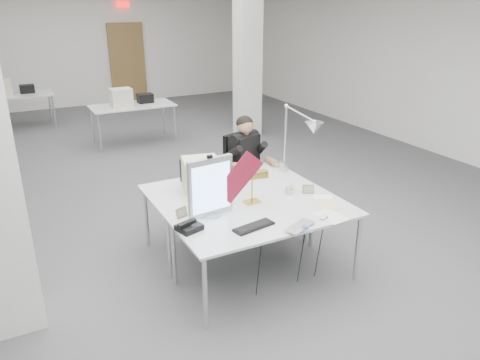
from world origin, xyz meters
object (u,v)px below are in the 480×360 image
at_px(monitor, 210,187).
at_px(desk_phone, 189,227).
at_px(seated_person, 245,150).
at_px(laptop, 304,228).
at_px(beige_monitor, 201,175).
at_px(office_chair, 243,176).
at_px(architect_lamp, 297,137).
at_px(bankers_lamp, 252,186).
at_px(desk_main, 267,216).

distance_m(monitor, desk_phone, 0.45).
bearing_deg(monitor, seated_person, 44.12).
bearing_deg(laptop, beige_monitor, 84.15).
height_order(office_chair, architect_lamp, architect_lamp).
bearing_deg(beige_monitor, desk_phone, -107.57).
relative_size(office_chair, beige_monitor, 2.78).
bearing_deg(architect_lamp, monitor, -164.71).
xyz_separation_m(laptop, architect_lamp, (0.67, 1.14, 0.48)).
distance_m(office_chair, seated_person, 0.38).
bearing_deg(architect_lamp, desk_phone, -161.97).
bearing_deg(bankers_lamp, desk_phone, -150.13).
bearing_deg(beige_monitor, bankers_lamp, -46.22).
relative_size(bankers_lamp, architect_lamp, 0.36).
distance_m(desk_main, laptop, 0.44).
distance_m(seated_person, architect_lamp, 0.92).
relative_size(laptop, architect_lamp, 0.34).
bearing_deg(office_chair, laptop, -121.81).
height_order(desk_main, bankers_lamp, bankers_lamp).
bearing_deg(beige_monitor, seated_person, 48.96).
relative_size(seated_person, beige_monitor, 2.63).
relative_size(desk_main, bankers_lamp, 5.01).
bearing_deg(desk_phone, office_chair, 31.52).
height_order(monitor, architect_lamp, architect_lamp).
bearing_deg(bankers_lamp, beige_monitor, 132.37).
xyz_separation_m(bankers_lamp, desk_phone, (-0.80, -0.27, -0.15)).
height_order(desk_main, office_chair, office_chair).
distance_m(office_chair, laptop, 2.07).
height_order(seated_person, desk_phone, seated_person).
bearing_deg(seated_person, desk_main, -130.22).
bearing_deg(desk_phone, seated_person, 30.57).
distance_m(laptop, architect_lamp, 1.41).
bearing_deg(monitor, beige_monitor, 68.76).
bearing_deg(monitor, desk_phone, -153.66).
distance_m(office_chair, monitor, 1.78).
distance_m(seated_person, beige_monitor, 1.11).
distance_m(desk_main, monitor, 0.63).
distance_m(desk_main, beige_monitor, 0.95).
height_order(seated_person, laptop, seated_person).
bearing_deg(office_chair, bankers_lamp, -133.83).
bearing_deg(beige_monitor, desk_main, -57.81).
bearing_deg(desk_phone, laptop, -44.07).
distance_m(seated_person, bankers_lamp, 1.33).
xyz_separation_m(monitor, architect_lamp, (1.30, 0.46, 0.20)).
relative_size(seated_person, bankers_lamp, 2.77).
height_order(bankers_lamp, desk_phone, bankers_lamp).
distance_m(seated_person, monitor, 1.67).
xyz_separation_m(monitor, laptop, (0.62, -0.68, -0.28)).
distance_m(monitor, bankers_lamp, 0.51).
xyz_separation_m(monitor, beige_monitor, (0.17, 0.62, -0.11)).
relative_size(laptop, beige_monitor, 0.89).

